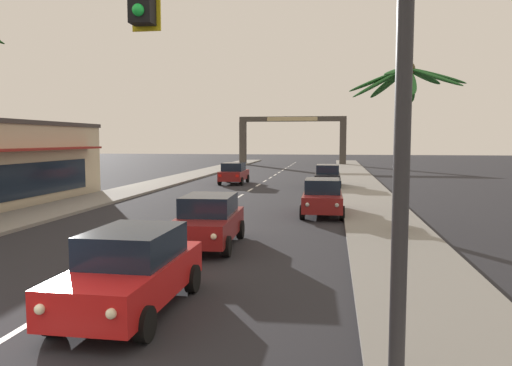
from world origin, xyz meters
The scene contains 11 objects.
sidewalk_right centered at (7.80, 20.00, 0.07)m, with size 3.20×110.00×0.14m, color gray.
sidewalk_left centered at (-7.80, 20.00, 0.07)m, with size 3.20×110.00×0.14m, color gray.
lane_markings centered at (0.41, 20.38, 0.00)m, with size 4.28×88.37×0.01m.
traffic_signal_mast centered at (3.10, 0.10, 4.97)m, with size 11.13×0.41×6.90m.
sedan_lead_at_stop_bar centered at (1.66, 2.72, 0.85)m, with size 1.98×4.47×1.68m.
sedan_third_in_queue centered at (1.66, 8.99, 0.85)m, with size 2.09×4.50×1.68m.
sedan_oncoming_far centered at (-2.10, 31.73, 0.85)m, with size 1.97×4.46×1.68m.
sedan_parked_nearest_kerb centered at (5.32, 29.61, 0.85)m, with size 1.96×4.46×1.68m.
sedan_parked_mid_kerb centered at (5.24, 16.34, 0.85)m, with size 1.99×4.47×1.68m.
palm_right_second centered at (8.27, 12.18, 4.53)m, with size 4.26×3.99×6.36m.
town_gateway_arch centered at (0.00, 62.49, 4.37)m, with size 14.95×0.90×6.74m.
Camera 1 is at (5.69, -6.62, 3.51)m, focal length 34.51 mm.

